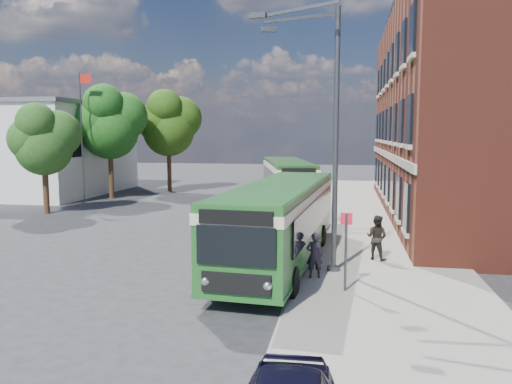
# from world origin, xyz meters

# --- Properties ---
(ground) EXTENTS (120.00, 120.00, 0.00)m
(ground) POSITION_xyz_m (0.00, 0.00, 0.00)
(ground) COLOR #2B2B2D
(ground) RESTS_ON ground
(pavement) EXTENTS (6.00, 48.00, 0.15)m
(pavement) POSITION_xyz_m (7.00, 8.00, 0.07)
(pavement) COLOR gray
(pavement) RESTS_ON ground
(kerb_line) EXTENTS (0.12, 48.00, 0.01)m
(kerb_line) POSITION_xyz_m (3.95, 8.00, 0.01)
(kerb_line) COLOR beige
(kerb_line) RESTS_ON ground
(brick_office) EXTENTS (12.10, 26.00, 14.20)m
(brick_office) POSITION_xyz_m (14.00, 12.00, 6.97)
(brick_office) COLOR maroon
(brick_office) RESTS_ON ground
(white_building) EXTENTS (9.40, 13.40, 7.30)m
(white_building) POSITION_xyz_m (-18.00, 18.00, 3.66)
(white_building) COLOR silver
(white_building) RESTS_ON ground
(flagpole) EXTENTS (0.95, 0.10, 9.00)m
(flagpole) POSITION_xyz_m (-12.45, 13.00, 4.94)
(flagpole) COLOR #3A3D40
(flagpole) RESTS_ON ground
(street_lamp) EXTENTS (2.96, 2.38, 9.00)m
(street_lamp) POSITION_xyz_m (4.84, -2.00, 4.79)
(street_lamp) COLOR #3A3D40
(street_lamp) RESTS_ON ground
(bus_stop_sign) EXTENTS (0.35, 0.08, 2.52)m
(bus_stop_sign) POSITION_xyz_m (5.60, -4.20, 1.51)
(bus_stop_sign) COLOR #3A3D40
(bus_stop_sign) RESTS_ON ground
(bus_front) EXTENTS (3.41, 11.81, 3.02)m
(bus_front) POSITION_xyz_m (3.20, -0.88, 1.83)
(bus_front) COLOR #215D23
(bus_front) RESTS_ON ground
(bus_rear) EXTENTS (5.11, 11.82, 3.02)m
(bus_rear) POSITION_xyz_m (1.58, 15.26, 1.83)
(bus_rear) COLOR #1E4D1B
(bus_rear) RESTS_ON ground
(pedestrian_a) EXTENTS (0.62, 0.49, 1.51)m
(pedestrian_a) POSITION_xyz_m (4.60, -2.99, 0.91)
(pedestrian_a) COLOR black
(pedestrian_a) RESTS_ON pavement
(pedestrian_b) EXTENTS (1.02, 0.94, 1.68)m
(pedestrian_b) POSITION_xyz_m (6.75, -0.16, 0.99)
(pedestrian_b) COLOR black
(pedestrian_b) RESTS_ON pavement
(tree_left) EXTENTS (3.96, 3.76, 6.68)m
(tree_left) POSITION_xyz_m (-12.42, 8.43, 4.53)
(tree_left) COLOR #3D2416
(tree_left) RESTS_ON ground
(tree_mid) EXTENTS (5.02, 4.77, 8.47)m
(tree_mid) POSITION_xyz_m (-11.79, 15.84, 5.75)
(tree_mid) COLOR #3D2416
(tree_mid) RESTS_ON ground
(tree_right) EXTENTS (5.03, 4.79, 8.50)m
(tree_right) POSITION_xyz_m (-9.09, 21.07, 5.77)
(tree_right) COLOR #3D2416
(tree_right) RESTS_ON ground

